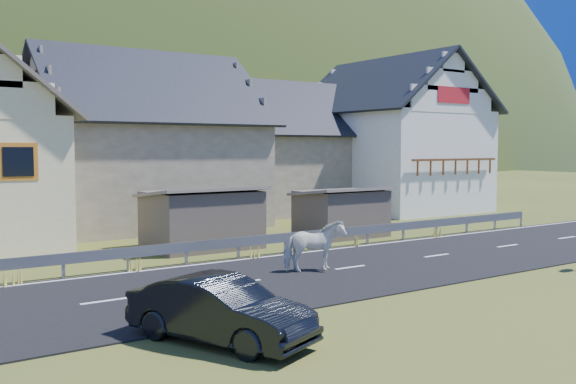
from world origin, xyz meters
TOP-DOWN VIEW (x-y plane):
  - ground at (0.00, 0.00)m, footprint 160.00×160.00m
  - road at (0.00, 0.00)m, footprint 60.00×7.00m
  - lane_markings at (0.00, 0.00)m, footprint 60.00×6.60m
  - guardrail at (-0.00, 3.68)m, footprint 28.10×0.09m
  - shed_left at (-2.00, 6.50)m, footprint 4.30×3.30m
  - shed_right at (4.50, 6.00)m, footprint 3.80×2.90m
  - house_stone_a at (-1.00, 15.00)m, footprint 10.80×9.80m
  - house_stone_b at (9.00, 17.00)m, footprint 9.80×8.80m
  - house_white at (15.00, 14.00)m, footprint 8.80×10.80m
  - horse at (-1.35, 0.13)m, footprint 1.30×2.04m
  - car at (-7.15, -4.52)m, footprint 2.81×4.19m

SIDE VIEW (x-z plane):
  - ground at x=0.00m, z-range 0.00..0.00m
  - road at x=0.00m, z-range 0.00..0.04m
  - lane_markings at x=0.00m, z-range 0.04..0.05m
  - guardrail at x=0.00m, z-range 0.19..0.94m
  - car at x=-7.15m, z-range 0.00..1.31m
  - horse at x=-1.35m, z-range 0.04..1.63m
  - shed_right at x=4.50m, z-range -0.10..2.10m
  - shed_left at x=-2.00m, z-range -0.10..2.30m
  - house_stone_b at x=9.00m, z-range 0.19..8.29m
  - house_stone_a at x=-1.00m, z-range 0.18..9.08m
  - house_white at x=15.00m, z-range 0.21..9.91m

